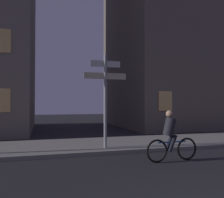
% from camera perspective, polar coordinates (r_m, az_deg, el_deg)
% --- Properties ---
extents(sidewalk_kerb, '(40.00, 3.47, 0.14)m').
position_cam_1_polar(sidewalk_kerb, '(10.43, -0.18, -10.81)').
color(sidewalk_kerb, gray).
rests_on(sidewalk_kerb, ground_plane).
extents(signpost, '(1.68, 0.12, 3.57)m').
position_cam_1_polar(signpost, '(9.17, -1.61, 1.60)').
color(signpost, gray).
rests_on(signpost, sidewalk_kerb).
extents(cyclist, '(1.82, 0.34, 1.61)m').
position_cam_1_polar(cyclist, '(7.81, 13.91, -8.98)').
color(cyclist, black).
rests_on(cyclist, ground_plane).
extents(building_right_block, '(8.17, 10.00, 14.20)m').
position_cam_1_polar(building_right_block, '(21.32, 12.46, 13.18)').
color(building_right_block, '#6B6056').
rests_on(building_right_block, ground_plane).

